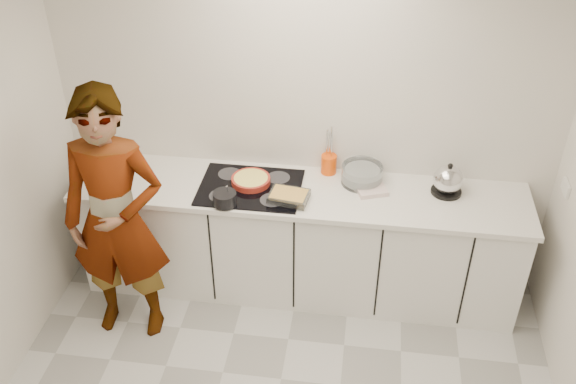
# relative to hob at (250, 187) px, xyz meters

# --- Properties ---
(ceiling) EXTENTS (3.60, 3.20, 0.00)m
(ceiling) POSITION_rel_hob_xyz_m (0.35, -1.26, 1.68)
(ceiling) COLOR white
(ceiling) RESTS_ON wall_back
(wall_back) EXTENTS (3.60, 0.00, 2.60)m
(wall_back) POSITION_rel_hob_xyz_m (0.35, 0.34, 0.38)
(wall_back) COLOR white
(wall_back) RESTS_ON ground
(base_cabinets) EXTENTS (3.20, 0.58, 0.87)m
(base_cabinets) POSITION_rel_hob_xyz_m (0.35, 0.02, -0.48)
(base_cabinets) COLOR white
(base_cabinets) RESTS_ON floor
(countertop) EXTENTS (3.24, 0.64, 0.04)m
(countertop) POSITION_rel_hob_xyz_m (0.35, 0.02, -0.03)
(countertop) COLOR white
(countertop) RESTS_ON base_cabinets
(hob) EXTENTS (0.72, 0.54, 0.01)m
(hob) POSITION_rel_hob_xyz_m (0.00, 0.00, 0.00)
(hob) COLOR black
(hob) RESTS_ON countertop
(tart_dish) EXTENTS (0.29, 0.29, 0.05)m
(tart_dish) POSITION_rel_hob_xyz_m (-0.00, 0.04, 0.03)
(tart_dish) COLOR #A22A1E
(tart_dish) RESTS_ON hob
(saucepan) EXTENTS (0.19, 0.19, 0.15)m
(saucepan) POSITION_rel_hob_xyz_m (-0.13, -0.23, 0.05)
(saucepan) COLOR black
(saucepan) RESTS_ON hob
(baking_dish) EXTENTS (0.29, 0.23, 0.05)m
(baking_dish) POSITION_rel_hob_xyz_m (0.29, -0.12, 0.04)
(baking_dish) COLOR silver
(baking_dish) RESTS_ON hob
(mixing_bowl) EXTENTS (0.38, 0.38, 0.14)m
(mixing_bowl) POSITION_rel_hob_xyz_m (0.78, 0.18, 0.06)
(mixing_bowl) COLOR silver
(mixing_bowl) RESTS_ON countertop
(tea_towel) EXTENTS (0.24, 0.21, 0.03)m
(tea_towel) POSITION_rel_hob_xyz_m (0.86, 0.07, 0.01)
(tea_towel) COLOR white
(tea_towel) RESTS_ON countertop
(kettle) EXTENTS (0.26, 0.26, 0.24)m
(kettle) POSITION_rel_hob_xyz_m (1.38, 0.13, 0.10)
(kettle) COLOR black
(kettle) RESTS_ON countertop
(utensil_crock) EXTENTS (0.15, 0.15, 0.14)m
(utensil_crock) POSITION_rel_hob_xyz_m (0.53, 0.28, 0.06)
(utensil_crock) COLOR #F94E08
(utensil_crock) RESTS_ON countertop
(cook) EXTENTS (0.71, 0.49, 1.88)m
(cook) POSITION_rel_hob_xyz_m (-0.79, -0.53, 0.02)
(cook) COLOR white
(cook) RESTS_ON floor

